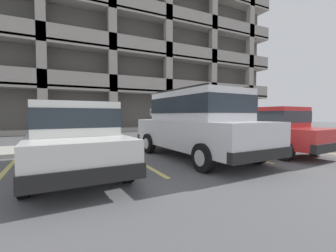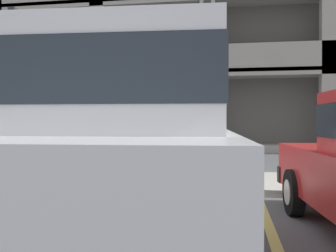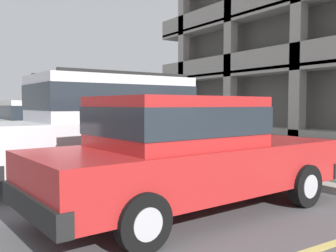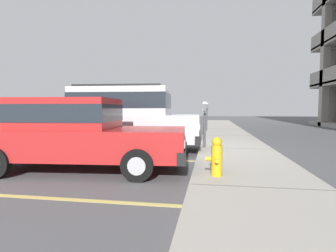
{
  "view_description": "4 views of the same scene",
  "coord_description": "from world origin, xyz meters",
  "px_view_note": "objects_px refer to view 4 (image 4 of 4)",
  "views": [
    {
      "loc": [
        -3.54,
        -7.82,
        1.29
      ],
      "look_at": [
        -0.13,
        -0.88,
        0.91
      ],
      "focal_mm": 24.0,
      "sensor_mm": 36.0,
      "label": 1
    },
    {
      "loc": [
        1.12,
        -5.99,
        1.23
      ],
      "look_at": [
        0.18,
        -0.49,
        1.16
      ],
      "focal_mm": 40.0,
      "sensor_mm": 36.0,
      "label": 2
    },
    {
      "loc": [
        6.94,
        -5.19,
        1.44
      ],
      "look_at": [
        -0.17,
        -0.68,
        0.96
      ],
      "focal_mm": 40.0,
      "sensor_mm": 36.0,
      "label": 3
    },
    {
      "loc": [
        8.11,
        0.54,
        1.32
      ],
      "look_at": [
        -0.06,
        -0.8,
        0.78
      ],
      "focal_mm": 28.0,
      "sensor_mm": 36.0,
      "label": 4
    }
  ],
  "objects_px": {
    "red_sedan": "(143,120)",
    "dark_hatchback": "(77,132)",
    "silver_suv": "(123,116)",
    "fire_hydrant": "(217,157)",
    "parking_meter_near": "(205,113)",
    "parking_meter_far": "(207,110)"
  },
  "relations": [
    {
      "from": "silver_suv",
      "to": "parking_meter_near",
      "type": "distance_m",
      "value": 2.56
    },
    {
      "from": "dark_hatchback",
      "to": "parking_meter_far",
      "type": "height_order",
      "value": "parking_meter_far"
    },
    {
      "from": "dark_hatchback",
      "to": "parking_meter_far",
      "type": "bearing_deg",
      "value": 159.18
    },
    {
      "from": "red_sedan",
      "to": "dark_hatchback",
      "type": "xyz_separation_m",
      "value": [
        6.14,
        0.14,
        0.0
      ]
    },
    {
      "from": "parking_meter_near",
      "to": "fire_hydrant",
      "type": "distance_m",
      "value": 3.61
    },
    {
      "from": "red_sedan",
      "to": "fire_hydrant",
      "type": "bearing_deg",
      "value": 22.66
    },
    {
      "from": "red_sedan",
      "to": "parking_meter_near",
      "type": "distance_m",
      "value": 4.21
    },
    {
      "from": "parking_meter_far",
      "to": "fire_hydrant",
      "type": "xyz_separation_m",
      "value": [
        9.74,
        0.32,
        -0.8
      ]
    },
    {
      "from": "red_sedan",
      "to": "dark_hatchback",
      "type": "bearing_deg",
      "value": -0.99
    },
    {
      "from": "fire_hydrant",
      "to": "dark_hatchback",
      "type": "bearing_deg",
      "value": -99.96
    },
    {
      "from": "silver_suv",
      "to": "fire_hydrant",
      "type": "bearing_deg",
      "value": 38.14
    },
    {
      "from": "red_sedan",
      "to": "parking_meter_near",
      "type": "xyz_separation_m",
      "value": [
        3.13,
        2.8,
        0.36
      ]
    },
    {
      "from": "red_sedan",
      "to": "parking_meter_near",
      "type": "relative_size",
      "value": 3.2
    },
    {
      "from": "red_sedan",
      "to": "dark_hatchback",
      "type": "relative_size",
      "value": 0.99
    },
    {
      "from": "silver_suv",
      "to": "parking_meter_far",
      "type": "xyz_separation_m",
      "value": [
        -6.53,
        2.51,
        0.17
      ]
    },
    {
      "from": "parking_meter_near",
      "to": "silver_suv",
      "type": "bearing_deg",
      "value": -82.83
    },
    {
      "from": "silver_suv",
      "to": "dark_hatchback",
      "type": "bearing_deg",
      "value": -5.9
    },
    {
      "from": "fire_hydrant",
      "to": "parking_meter_far",
      "type": "bearing_deg",
      "value": -178.1
    },
    {
      "from": "silver_suv",
      "to": "parking_meter_far",
      "type": "relative_size",
      "value": 3.18
    },
    {
      "from": "parking_meter_near",
      "to": "dark_hatchback",
      "type": "bearing_deg",
      "value": -41.49
    },
    {
      "from": "dark_hatchback",
      "to": "fire_hydrant",
      "type": "relative_size",
      "value": 6.59
    },
    {
      "from": "silver_suv",
      "to": "fire_hydrant",
      "type": "xyz_separation_m",
      "value": [
        3.21,
        2.84,
        -0.62
      ]
    }
  ]
}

